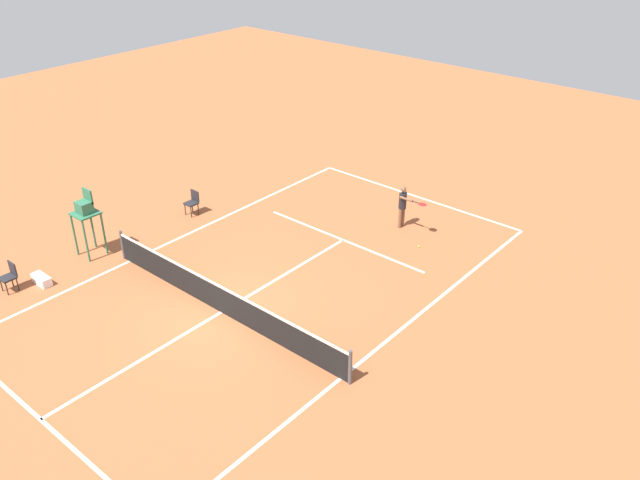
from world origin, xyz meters
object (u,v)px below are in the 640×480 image
(player_serving, at_px, (404,204))
(courtside_chair_near, at_px, (10,275))
(umpire_chair, at_px, (86,212))
(tennis_ball, at_px, (419,246))
(equipment_bag, at_px, (42,280))
(courtside_chair_mid, at_px, (193,201))

(player_serving, height_order, courtside_chair_near, player_serving)
(player_serving, xyz_separation_m, umpire_chair, (7.05, 8.59, 0.64))
(tennis_ball, distance_m, equipment_bag, 12.66)
(player_serving, bearing_deg, tennis_ball, 56.23)
(umpire_chair, relative_size, courtside_chair_mid, 2.54)
(equipment_bag, bearing_deg, player_serving, -121.71)
(courtside_chair_mid, bearing_deg, courtside_chair_near, 88.09)
(umpire_chair, bearing_deg, tennis_ball, -137.34)
(tennis_ball, height_order, courtside_chair_near, courtside_chair_near)
(player_serving, distance_m, courtside_chair_mid, 8.05)
(umpire_chair, distance_m, courtside_chair_near, 3.12)
(tennis_ball, distance_m, umpire_chair, 11.48)
(tennis_ball, relative_size, equipment_bag, 0.09)
(umpire_chair, distance_m, equipment_bag, 2.63)
(tennis_ball, height_order, courtside_chair_mid, courtside_chair_mid)
(umpire_chair, height_order, courtside_chair_mid, umpire_chair)
(equipment_bag, bearing_deg, tennis_ball, -128.88)
(courtside_chair_mid, height_order, equipment_bag, courtside_chair_mid)
(courtside_chair_near, xyz_separation_m, courtside_chair_mid, (-0.24, -7.19, 0.00))
(umpire_chair, bearing_deg, player_serving, -129.38)
(courtside_chair_near, relative_size, courtside_chair_mid, 1.00)
(player_serving, height_order, equipment_bag, player_serving)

